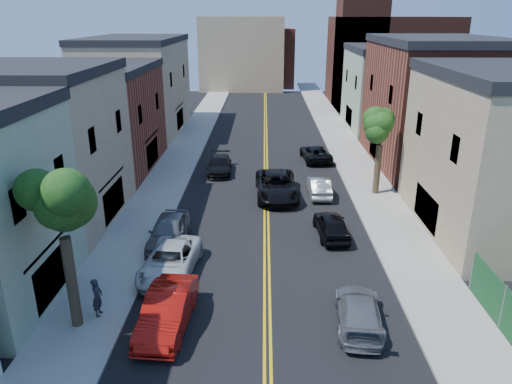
{
  "coord_description": "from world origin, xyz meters",
  "views": [
    {
      "loc": [
        -0.19,
        -2.76,
        12.25
      ],
      "look_at": [
        -0.66,
        24.99,
        2.0
      ],
      "focal_mm": 33.76,
      "sensor_mm": 36.0,
      "label": 1
    }
  ],
  "objects_px": {
    "silver_car_right": "(319,187)",
    "pedestrian_left": "(97,297)",
    "white_pickup": "(170,261)",
    "black_suv_lane": "(277,186)",
    "grey_car_left": "(169,231)",
    "black_car_right": "(332,225)",
    "red_sedan": "(167,310)",
    "black_car_left": "(220,165)",
    "grey_car_right": "(359,311)",
    "dark_car_right_far": "(316,153)"
  },
  "relations": [
    {
      "from": "black_car_right",
      "to": "silver_car_right",
      "type": "height_order",
      "value": "black_car_right"
    },
    {
      "from": "pedestrian_left",
      "to": "black_suv_lane",
      "type": "bearing_deg",
      "value": -27.66
    },
    {
      "from": "white_pickup",
      "to": "dark_car_right_far",
      "type": "bearing_deg",
      "value": 70.27
    },
    {
      "from": "black_car_left",
      "to": "black_car_right",
      "type": "bearing_deg",
      "value": -60.2
    },
    {
      "from": "white_pickup",
      "to": "black_car_right",
      "type": "distance_m",
      "value": 9.75
    },
    {
      "from": "grey_car_right",
      "to": "silver_car_right",
      "type": "height_order",
      "value": "silver_car_right"
    },
    {
      "from": "black_suv_lane",
      "to": "silver_car_right",
      "type": "bearing_deg",
      "value": 3.74
    },
    {
      "from": "black_car_right",
      "to": "silver_car_right",
      "type": "xyz_separation_m",
      "value": [
        0.0,
        6.8,
        -0.05
      ]
    },
    {
      "from": "red_sedan",
      "to": "grey_car_left",
      "type": "xyz_separation_m",
      "value": [
        -1.37,
        7.62,
        0.03
      ]
    },
    {
      "from": "black_car_right",
      "to": "silver_car_right",
      "type": "relative_size",
      "value": 1.04
    },
    {
      "from": "black_car_left",
      "to": "grey_car_left",
      "type": "bearing_deg",
      "value": -100.02
    },
    {
      "from": "white_pickup",
      "to": "silver_car_right",
      "type": "bearing_deg",
      "value": 57.58
    },
    {
      "from": "grey_car_right",
      "to": "red_sedan",
      "type": "bearing_deg",
      "value": 7.92
    },
    {
      "from": "black_car_right",
      "to": "grey_car_left",
      "type": "bearing_deg",
      "value": 3.81
    },
    {
      "from": "black_suv_lane",
      "to": "black_car_left",
      "type": "bearing_deg",
      "value": 126.8
    },
    {
      "from": "silver_car_right",
      "to": "black_car_right",
      "type": "bearing_deg",
      "value": 89.48
    },
    {
      "from": "black_car_left",
      "to": "grey_car_right",
      "type": "xyz_separation_m",
      "value": [
        7.6,
        -20.54,
        -0.01
      ]
    },
    {
      "from": "black_car_left",
      "to": "silver_car_right",
      "type": "bearing_deg",
      "value": -36.72
    },
    {
      "from": "grey_car_right",
      "to": "pedestrian_left",
      "type": "xyz_separation_m",
      "value": [
        -11.02,
        0.31,
        0.35
      ]
    },
    {
      "from": "silver_car_right",
      "to": "dark_car_right_far",
      "type": "xyz_separation_m",
      "value": [
        0.63,
        8.87,
        0.01
      ]
    },
    {
      "from": "red_sedan",
      "to": "dark_car_right_far",
      "type": "bearing_deg",
      "value": 74.35
    },
    {
      "from": "silver_car_right",
      "to": "black_suv_lane",
      "type": "relative_size",
      "value": 0.65
    },
    {
      "from": "white_pickup",
      "to": "grey_car_right",
      "type": "relative_size",
      "value": 1.14
    },
    {
      "from": "white_pickup",
      "to": "pedestrian_left",
      "type": "relative_size",
      "value": 3.02
    },
    {
      "from": "pedestrian_left",
      "to": "grey_car_left",
      "type": "bearing_deg",
      "value": -13.07
    },
    {
      "from": "silver_car_right",
      "to": "black_suv_lane",
      "type": "bearing_deg",
      "value": 6.05
    },
    {
      "from": "grey_car_left",
      "to": "white_pickup",
      "type": "bearing_deg",
      "value": -77.65
    },
    {
      "from": "grey_car_left",
      "to": "grey_car_right",
      "type": "height_order",
      "value": "grey_car_left"
    },
    {
      "from": "dark_car_right_far",
      "to": "pedestrian_left",
      "type": "relative_size",
      "value": 2.85
    },
    {
      "from": "white_pickup",
      "to": "pedestrian_left",
      "type": "height_order",
      "value": "pedestrian_left"
    },
    {
      "from": "red_sedan",
      "to": "silver_car_right",
      "type": "height_order",
      "value": "red_sedan"
    },
    {
      "from": "white_pickup",
      "to": "black_car_left",
      "type": "relative_size",
      "value": 1.12
    },
    {
      "from": "silver_car_right",
      "to": "pedestrian_left",
      "type": "relative_size",
      "value": 2.36
    },
    {
      "from": "silver_car_right",
      "to": "dark_car_right_far",
      "type": "relative_size",
      "value": 0.83
    },
    {
      "from": "dark_car_right_far",
      "to": "black_suv_lane",
      "type": "height_order",
      "value": "black_suv_lane"
    },
    {
      "from": "grey_car_left",
      "to": "grey_car_right",
      "type": "distance_m",
      "value": 11.84
    },
    {
      "from": "black_suv_lane",
      "to": "pedestrian_left",
      "type": "height_order",
      "value": "pedestrian_left"
    },
    {
      "from": "grey_car_right",
      "to": "black_suv_lane",
      "type": "bearing_deg",
      "value": -72.74
    },
    {
      "from": "grey_car_right",
      "to": "pedestrian_left",
      "type": "distance_m",
      "value": 11.03
    },
    {
      "from": "black_suv_lane",
      "to": "pedestrian_left",
      "type": "bearing_deg",
      "value": -121.19
    },
    {
      "from": "red_sedan",
      "to": "black_suv_lane",
      "type": "distance_m",
      "value": 16.11
    },
    {
      "from": "grey_car_left",
      "to": "dark_car_right_far",
      "type": "xyz_separation_m",
      "value": [
        9.93,
        16.96,
        -0.16
      ]
    },
    {
      "from": "white_pickup",
      "to": "pedestrian_left",
      "type": "xyz_separation_m",
      "value": [
        -2.38,
        -3.77,
        0.29
      ]
    },
    {
      "from": "grey_car_right",
      "to": "black_suv_lane",
      "type": "xyz_separation_m",
      "value": [
        -3.06,
        15.06,
        0.2
      ]
    },
    {
      "from": "grey_car_right",
      "to": "pedestrian_left",
      "type": "bearing_deg",
      "value": 4.16
    },
    {
      "from": "silver_car_right",
      "to": "grey_car_left",
      "type": "bearing_deg",
      "value": 40.49
    },
    {
      "from": "black_suv_lane",
      "to": "black_car_right",
      "type": "bearing_deg",
      "value": -67.47
    },
    {
      "from": "black_car_left",
      "to": "dark_car_right_far",
      "type": "relative_size",
      "value": 0.95
    },
    {
      "from": "black_car_left",
      "to": "black_suv_lane",
      "type": "relative_size",
      "value": 0.75
    },
    {
      "from": "grey_car_left",
      "to": "black_car_right",
      "type": "bearing_deg",
      "value": 8.57
    }
  ]
}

